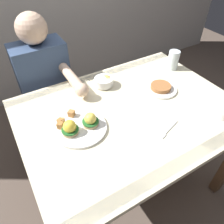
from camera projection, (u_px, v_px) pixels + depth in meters
ground_plane at (125, 180)px, 1.70m from camera, size 6.00×6.00×0.00m
dining_table at (130, 123)px, 1.27m from camera, size 1.20×0.90×0.74m
eggs_benedict_plate at (79, 126)px, 1.08m from camera, size 0.27×0.27×0.09m
fruit_bowl at (104, 82)px, 1.35m from camera, size 0.12×0.12×0.06m
fork at (168, 130)px, 1.08m from camera, size 0.15×0.06×0.00m
water_glass_near at (173, 61)px, 1.49m from camera, size 0.07×0.07×0.13m
side_plate at (161, 88)px, 1.33m from camera, size 0.20×0.20×0.04m
diner_person at (47, 85)px, 1.53m from camera, size 0.34×0.54×1.14m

